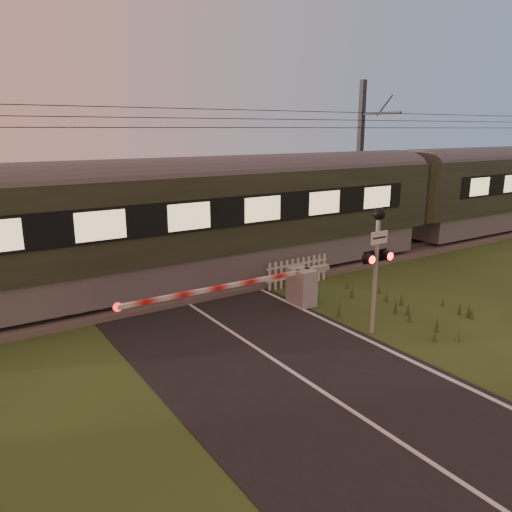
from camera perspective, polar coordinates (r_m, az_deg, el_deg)
ground at (r=12.28m, az=2.42°, el=-12.07°), size 160.00×160.00×0.00m
road at (r=12.12m, az=3.14°, el=-12.41°), size 6.00×140.00×0.03m
track_bed at (r=17.56m, az=-9.99°, el=-3.77°), size 140.00×3.40×0.39m
overhead_wires at (r=16.72m, az=-10.85°, el=15.00°), size 120.00×0.62×0.62m
train at (r=24.01m, az=16.51°, el=6.41°), size 45.26×3.12×4.22m
boom_gate at (r=15.73m, az=4.33°, el=-3.48°), size 7.10×0.91×1.21m
crossing_signal at (r=13.57m, az=13.65°, el=0.88°), size 0.89×0.36×3.48m
picket_fence at (r=17.89m, az=4.79°, el=-1.79°), size 2.68×0.08×1.00m
catenary_mast at (r=24.91m, az=11.86°, el=10.63°), size 0.24×2.47×7.67m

